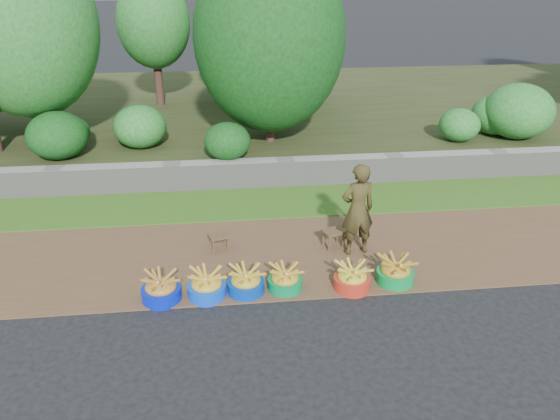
{
  "coord_description": "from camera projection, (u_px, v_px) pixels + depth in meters",
  "views": [
    {
      "loc": [
        -1.26,
        -6.06,
        4.17
      ],
      "look_at": [
        -0.42,
        1.3,
        0.75
      ],
      "focal_mm": 35.0,
      "sensor_mm": 36.0,
      "label": 1
    }
  ],
  "objects": [
    {
      "name": "grass_verge",
      "position": [
        291.0,
        201.0,
        10.27
      ],
      "size": [
        80.0,
        1.5,
        0.04
      ],
      "primitive_type": "cube",
      "color": "#38631C",
      "rests_on": "ground"
    },
    {
      "name": "ground_plane",
      "position": [
        322.0,
        299.0,
        7.34
      ],
      "size": [
        120.0,
        120.0,
        0.0
      ],
      "primitive_type": "plane",
      "color": "black",
      "rests_on": "ground"
    },
    {
      "name": "basin_d",
      "position": [
        285.0,
        280.0,
        7.49
      ],
      "size": [
        0.48,
        0.48,
        0.36
      ],
      "color": "#037E41",
      "rests_on": "ground"
    },
    {
      "name": "earth_bank",
      "position": [
        264.0,
        112.0,
        15.36
      ],
      "size": [
        80.0,
        10.0,
        0.5
      ],
      "primitive_type": "cube",
      "color": "#31381A",
      "rests_on": "ground"
    },
    {
      "name": "vendor_woman",
      "position": [
        358.0,
        210.0,
        8.18
      ],
      "size": [
        0.58,
        0.44,
        1.45
      ],
      "primitive_type": "imported",
      "rotation": [
        0.0,
        0.0,
        3.32
      ],
      "color": "black",
      "rests_on": "dirt_shoulder"
    },
    {
      "name": "basin_a",
      "position": [
        161.0,
        289.0,
        7.25
      ],
      "size": [
        0.53,
        0.53,
        0.39
      ],
      "color": "#051BC8",
      "rests_on": "ground"
    },
    {
      "name": "retaining_wall",
      "position": [
        285.0,
        172.0,
        10.93
      ],
      "size": [
        80.0,
        0.35,
        0.55
      ],
      "primitive_type": "cube",
      "color": "gray",
      "rests_on": "ground"
    },
    {
      "name": "dirt_shoulder",
      "position": [
        307.0,
        253.0,
        8.47
      ],
      "size": [
        80.0,
        2.5,
        0.02
      ],
      "primitive_type": "cube",
      "color": "brown",
      "rests_on": "ground"
    },
    {
      "name": "stool_right",
      "position": [
        334.0,
        234.0,
        8.53
      ],
      "size": [
        0.4,
        0.35,
        0.29
      ],
      "rotation": [
        0.0,
        0.0,
        0.34
      ],
      "color": "#503A23",
      "rests_on": "dirt_shoulder"
    },
    {
      "name": "basin_c",
      "position": [
        246.0,
        282.0,
        7.41
      ],
      "size": [
        0.51,
        0.51,
        0.38
      ],
      "color": "#0436AC",
      "rests_on": "ground"
    },
    {
      "name": "basin_f",
      "position": [
        395.0,
        272.0,
        7.64
      ],
      "size": [
        0.53,
        0.53,
        0.39
      ],
      "color": "#068D39",
      "rests_on": "ground"
    },
    {
      "name": "basin_b",
      "position": [
        207.0,
        286.0,
        7.33
      ],
      "size": [
        0.52,
        0.52,
        0.39
      ],
      "color": "blue",
      "rests_on": "ground"
    },
    {
      "name": "vegetation",
      "position": [
        356.0,
        27.0,
        12.85
      ],
      "size": [
        31.17,
        7.44,
        4.73
      ],
      "color": "#3E251F",
      "rests_on": "earth_bank"
    },
    {
      "name": "basin_e",
      "position": [
        352.0,
        278.0,
        7.51
      ],
      "size": [
        0.51,
        0.51,
        0.38
      ],
      "color": "red",
      "rests_on": "ground"
    },
    {
      "name": "stool_left",
      "position": [
        219.0,
        238.0,
        8.45
      ],
      "size": [
        0.35,
        0.3,
        0.27
      ],
      "rotation": [
        0.0,
        0.0,
        0.28
      ],
      "color": "#503A23",
      "rests_on": "dirt_shoulder"
    }
  ]
}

